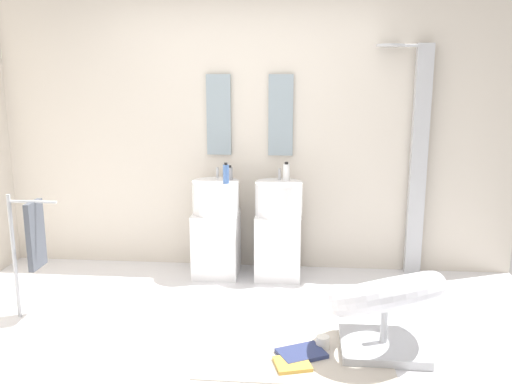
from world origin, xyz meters
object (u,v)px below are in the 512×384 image
Objects in this scene: magazine_navy at (301,353)px; soap_bottle_blue at (226,174)px; pedestal_sink_left at (216,227)px; soap_bottle_grey at (230,173)px; soap_bottle_white at (286,172)px; coffee_mug at (323,342)px; towel_rack at (32,238)px; pedestal_sink_right at (278,229)px; magazine_ochre at (292,364)px; lounge_chair at (385,301)px; shower_column at (417,157)px.

magazine_navy is 1.76m from soap_bottle_blue.
magazine_navy is at bearing -61.23° from pedestal_sink_left.
soap_bottle_grey reaches higher than magazine_navy.
soap_bottle_blue is at bearing -160.30° from soap_bottle_white.
soap_bottle_grey is at bearing 31.85° from pedestal_sink_left.
pedestal_sink_left is 3.30× the size of magazine_navy.
coffee_mug reaches higher than magazine_navy.
towel_rack reaches higher than coffee_mug.
pedestal_sink_right is 4.51× the size of magazine_ochre.
pedestal_sink_left is 0.56m from pedestal_sink_right.
shower_column is at bearing 73.45° from lounge_chair.
soap_bottle_grey reaches higher than pedestal_sink_right.
towel_rack is 5.74× the size of soap_bottle_white.
shower_column is at bearing 43.20° from magazine_ochre.
towel_rack is at bearing 173.75° from lounge_chair.
coffee_mug is (-0.40, -0.02, -0.30)m from lounge_chair.
soap_bottle_white is at bearing 117.03° from lounge_chair.
shower_column reaches higher than soap_bottle_white.
pedestal_sink_right is at bearing 71.55° from magazine_navy.
soap_bottle_blue reaches higher than lounge_chair.
coffee_mug is at bearing -59.93° from soap_bottle_grey.
towel_rack is at bearing -139.51° from pedestal_sink_left.
soap_bottle_blue is (-0.01, -0.17, 0.03)m from soap_bottle_grey.
coffee_mug is (0.14, 0.11, 0.03)m from magazine_navy.
magazine_navy is 1.88m from soap_bottle_grey.
pedestal_sink_left is 5.86× the size of soap_bottle_white.
soap_bottle_grey is (-1.65, -0.12, -0.15)m from shower_column.
shower_column is at bearing 5.65° from soap_bottle_white.
lounge_chair is 6.55× the size of soap_bottle_white.
lounge_chair is 2.55m from towel_rack.
soap_bottle_blue is at bearing -42.46° from pedestal_sink_left.
coffee_mug is (0.20, 0.25, 0.03)m from magazine_ochre.
coffee_mug is 1.69m from soap_bottle_white.
lounge_chair reaches higher than magazine_ochre.
shower_column reaches higher than magazine_ochre.
pedestal_sink_right is at bearing -9.49° from soap_bottle_grey.
soap_bottle_blue is (0.11, -0.10, 0.51)m from pedestal_sink_left.
pedestal_sink_right is at bearing 30.16° from towel_rack.
magazine_ochre is 0.32m from coffee_mug.
soap_bottle_white is at bearing 1.01° from soap_bottle_grey.
lounge_chair is 1.14× the size of towel_rack.
magazine_navy is (0.23, -1.43, -0.42)m from pedestal_sink_right.
soap_bottle_grey reaches higher than magazine_ochre.
lounge_chair is at bearing -59.45° from pedestal_sink_right.
shower_column is 11.23× the size of soap_bottle_blue.
pedestal_sink_right reaches higher than coffee_mug.
coffee_mug is at bearing 11.50° from magazine_navy.
soap_bottle_white is (-1.15, -0.11, -0.13)m from shower_column.
towel_rack is 2.22m from coffee_mug.
soap_bottle_grey is at bearing -175.76° from shower_column.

